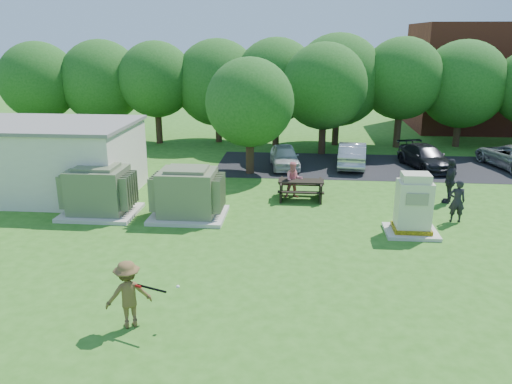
# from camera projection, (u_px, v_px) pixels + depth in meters

# --- Properties ---
(ground) EXTENTS (120.00, 120.00, 0.00)m
(ground) POSITION_uv_depth(u_px,v_px,m) (245.00, 269.00, 15.83)
(ground) COLOR #2D6619
(ground) RESTS_ON ground
(service_building) EXTENTS (10.00, 5.00, 3.20)m
(service_building) POSITION_uv_depth(u_px,v_px,m) (24.00, 160.00, 22.94)
(service_building) COLOR beige
(service_building) RESTS_ON ground
(service_building_roof) EXTENTS (10.20, 5.20, 0.15)m
(service_building_roof) POSITION_uv_depth(u_px,v_px,m) (19.00, 124.00, 22.44)
(service_building_roof) COLOR slate
(service_building_roof) RESTS_ON service_building
(parking_strip) EXTENTS (20.00, 6.00, 0.01)m
(parking_strip) POSITION_uv_depth(u_px,v_px,m) (395.00, 167.00, 28.06)
(parking_strip) COLOR #232326
(parking_strip) RESTS_ON ground
(transformer_left) EXTENTS (3.00, 2.40, 2.07)m
(transformer_left) POSITION_uv_depth(u_px,v_px,m) (99.00, 192.00, 20.37)
(transformer_left) COLOR beige
(transformer_left) RESTS_ON ground
(transformer_right) EXTENTS (3.00, 2.40, 2.07)m
(transformer_right) POSITION_uv_depth(u_px,v_px,m) (188.00, 194.00, 20.05)
(transformer_right) COLOR beige
(transformer_right) RESTS_ON ground
(generator_cabinet) EXTENTS (1.91, 1.56, 2.33)m
(generator_cabinet) POSITION_uv_depth(u_px,v_px,m) (413.00, 208.00, 18.34)
(generator_cabinet) COLOR beige
(generator_cabinet) RESTS_ON ground
(picnic_table) EXTENTS (2.04, 1.53, 0.87)m
(picnic_table) POSITION_uv_depth(u_px,v_px,m) (301.00, 187.00, 22.44)
(picnic_table) COLOR black
(picnic_table) RESTS_ON ground
(batter) EXTENTS (1.32, 1.09, 1.78)m
(batter) POSITION_uv_depth(u_px,v_px,m) (128.00, 294.00, 12.46)
(batter) COLOR brown
(batter) RESTS_ON ground
(person_by_generator) EXTENTS (0.64, 0.43, 1.72)m
(person_by_generator) POSITION_uv_depth(u_px,v_px,m) (457.00, 201.00, 19.58)
(person_by_generator) COLOR black
(person_by_generator) RESTS_ON ground
(person_at_picnic) EXTENTS (0.92, 0.78, 1.67)m
(person_at_picnic) POSITION_uv_depth(u_px,v_px,m) (294.00, 180.00, 22.55)
(person_at_picnic) COLOR pink
(person_at_picnic) RESTS_ON ground
(person_walking_right) EXTENTS (0.95, 1.26, 1.98)m
(person_walking_right) POSITION_uv_depth(u_px,v_px,m) (450.00, 181.00, 21.83)
(person_walking_right) COLOR #25242A
(person_walking_right) RESTS_ON ground
(car_white) EXTENTS (1.97, 3.84, 1.25)m
(car_white) POSITION_uv_depth(u_px,v_px,m) (285.00, 156.00, 27.84)
(car_white) COLOR silver
(car_white) RESTS_ON ground
(car_silver_a) EXTENTS (1.93, 4.37, 1.39)m
(car_silver_a) POSITION_uv_depth(u_px,v_px,m) (352.00, 154.00, 28.04)
(car_silver_a) COLOR #A2A1A6
(car_silver_a) RESTS_ON ground
(car_dark) EXTENTS (2.88, 4.62, 1.25)m
(car_dark) POSITION_uv_depth(u_px,v_px,m) (426.00, 157.00, 27.69)
(car_dark) COLOR black
(car_dark) RESTS_ON ground
(car_silver_b) EXTENTS (3.35, 5.13, 1.31)m
(car_silver_b) POSITION_uv_depth(u_px,v_px,m) (512.00, 156.00, 27.79)
(car_silver_b) COLOR #A3A4A8
(car_silver_b) RESTS_ON ground
(batting_equipment) EXTENTS (1.12, 0.55, 0.18)m
(batting_equipment) POSITION_uv_depth(u_px,v_px,m) (153.00, 288.00, 12.25)
(batting_equipment) COLOR black
(batting_equipment) RESTS_ON ground
(tree_row) EXTENTS (41.30, 13.30, 7.30)m
(tree_row) POSITION_uv_depth(u_px,v_px,m) (303.00, 83.00, 32.02)
(tree_row) COLOR #47301E
(tree_row) RESTS_ON ground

